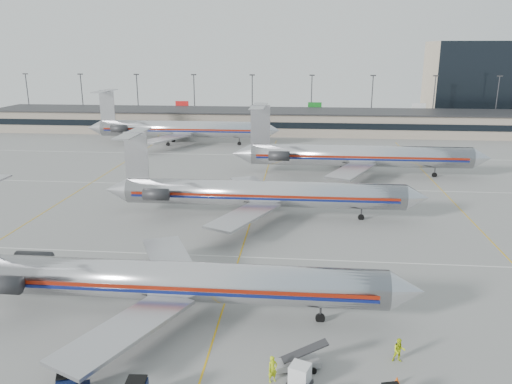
# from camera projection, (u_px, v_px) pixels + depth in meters

# --- Properties ---
(ground) EXTENTS (260.00, 260.00, 0.00)m
(ground) POSITION_uv_depth(u_px,v_px,m) (226.00, 299.00, 46.64)
(ground) COLOR gray
(ground) RESTS_ON ground
(apron_markings) EXTENTS (160.00, 0.15, 0.02)m
(apron_markings) POSITION_uv_depth(u_px,v_px,m) (239.00, 257.00, 56.20)
(apron_markings) COLOR silver
(apron_markings) RESTS_ON ground
(terminal) EXTENTS (162.00, 17.00, 6.25)m
(terminal) POSITION_uv_depth(u_px,v_px,m) (279.00, 121.00, 139.53)
(terminal) COLOR gray
(terminal) RESTS_ON ground
(light_mast_row) EXTENTS (163.60, 0.40, 15.28)m
(light_mast_row) POSITION_uv_depth(u_px,v_px,m) (282.00, 97.00, 151.46)
(light_mast_row) COLOR #38383D
(light_mast_row) RESTS_ON ground
(distant_building) EXTENTS (30.00, 20.00, 25.00)m
(distant_building) POSITION_uv_depth(u_px,v_px,m) (477.00, 82.00, 160.03)
(distant_building) COLOR tan
(distant_building) RESTS_ON ground
(jet_foreground) EXTENTS (43.23, 25.46, 11.32)m
(jet_foreground) POSITION_uv_depth(u_px,v_px,m) (161.00, 280.00, 43.23)
(jet_foreground) COLOR silver
(jet_foreground) RESTS_ON ground
(jet_second_row) EXTENTS (44.89, 26.43, 11.75)m
(jet_second_row) POSITION_uv_depth(u_px,v_px,m) (257.00, 193.00, 68.85)
(jet_second_row) COLOR silver
(jet_second_row) RESTS_ON ground
(jet_third_row) EXTENTS (47.10, 28.97, 12.88)m
(jet_third_row) POSITION_uv_depth(u_px,v_px,m) (354.00, 155.00, 91.68)
(jet_third_row) COLOR silver
(jet_third_row) RESTS_ON ground
(jet_back_row) EXTENTS (47.94, 29.49, 13.11)m
(jet_back_row) POSITION_uv_depth(u_px,v_px,m) (179.00, 129.00, 122.20)
(jet_back_row) COLOR silver
(jet_back_row) RESTS_ON ground
(uld_container) EXTENTS (1.94, 1.79, 1.67)m
(uld_container) POSITION_uv_depth(u_px,v_px,m) (300.00, 376.00, 34.42)
(uld_container) COLOR #2D2D30
(uld_container) RESTS_ON ground
(belt_loader) EXTENTS (4.10, 2.19, 2.10)m
(belt_loader) POSITION_uv_depth(u_px,v_px,m) (298.00, 362.00, 36.39)
(belt_loader) COLOR gray
(belt_loader) RESTS_ON ground
(ramp_worker_near) EXTENTS (0.86, 0.80, 1.97)m
(ramp_worker_near) POSITION_uv_depth(u_px,v_px,m) (273.00, 369.00, 34.87)
(ramp_worker_near) COLOR #B6CF13
(ramp_worker_near) RESTS_ON ground
(ramp_worker_far) EXTENTS (0.94, 0.74, 1.90)m
(ramp_worker_far) POSITION_uv_depth(u_px,v_px,m) (399.00, 350.00, 37.12)
(ramp_worker_far) COLOR #BED414
(ramp_worker_far) RESTS_ON ground
(cone_right) EXTENTS (0.50, 0.50, 0.68)m
(cone_right) POSITION_uv_depth(u_px,v_px,m) (397.00, 381.00, 34.65)
(cone_right) COLOR #F05208
(cone_right) RESTS_ON ground
(cone_left) EXTENTS (0.55, 0.55, 0.59)m
(cone_left) POSITION_uv_depth(u_px,v_px,m) (71.00, 364.00, 36.56)
(cone_left) COLOR #F05208
(cone_left) RESTS_ON ground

